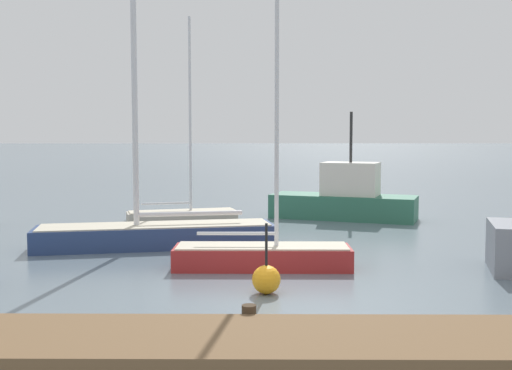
{
  "coord_description": "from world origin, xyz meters",
  "views": [
    {
      "loc": [
        0.2,
        -12.94,
        3.46
      ],
      "look_at": [
        0.0,
        10.08,
        1.61
      ],
      "focal_mm": 42.5,
      "sensor_mm": 36.0,
      "label": 1
    }
  ],
  "objects_px": {
    "sailboat_3": "(155,227)",
    "fishing_boat_0": "(345,199)",
    "sailboat_4": "(263,253)",
    "sailboat_5": "(183,211)",
    "channel_buoy_1": "(266,279)"
  },
  "relations": [
    {
      "from": "sailboat_3",
      "to": "fishing_boat_0",
      "type": "bearing_deg",
      "value": -147.22
    },
    {
      "from": "sailboat_5",
      "to": "sailboat_3",
      "type": "bearing_deg",
      "value": -106.46
    },
    {
      "from": "fishing_boat_0",
      "to": "channel_buoy_1",
      "type": "relative_size",
      "value": 4.05
    },
    {
      "from": "sailboat_5",
      "to": "sailboat_4",
      "type": "bearing_deg",
      "value": -86.18
    },
    {
      "from": "sailboat_4",
      "to": "fishing_boat_0",
      "type": "bearing_deg",
      "value": 70.07
    },
    {
      "from": "fishing_boat_0",
      "to": "channel_buoy_1",
      "type": "distance_m",
      "value": 12.76
    },
    {
      "from": "sailboat_3",
      "to": "sailboat_4",
      "type": "relative_size",
      "value": 1.53
    },
    {
      "from": "sailboat_3",
      "to": "channel_buoy_1",
      "type": "bearing_deg",
      "value": 110.09
    },
    {
      "from": "sailboat_5",
      "to": "fishing_boat_0",
      "type": "distance_m",
      "value": 6.84
    },
    {
      "from": "sailboat_4",
      "to": "channel_buoy_1",
      "type": "relative_size",
      "value": 5.29
    },
    {
      "from": "sailboat_5",
      "to": "fishing_boat_0",
      "type": "xyz_separation_m",
      "value": [
        6.81,
        0.51,
        0.47
      ]
    },
    {
      "from": "sailboat_3",
      "to": "sailboat_4",
      "type": "height_order",
      "value": "sailboat_3"
    },
    {
      "from": "channel_buoy_1",
      "to": "sailboat_5",
      "type": "bearing_deg",
      "value": 106.02
    },
    {
      "from": "sailboat_4",
      "to": "sailboat_5",
      "type": "xyz_separation_m",
      "value": [
        -3.3,
        9.2,
        -0.03
      ]
    },
    {
      "from": "sailboat_4",
      "to": "channel_buoy_1",
      "type": "xyz_separation_m",
      "value": [
        0.08,
        -2.57,
        -0.09
      ]
    }
  ]
}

